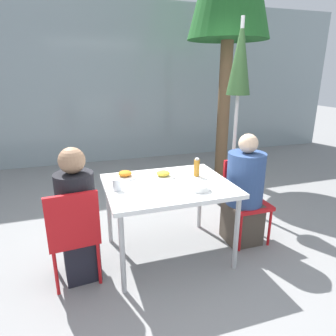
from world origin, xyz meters
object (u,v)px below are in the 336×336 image
object	(u,v)px
closed_umbrella	(239,73)
salad_bowl	(200,187)
person_right	(244,194)
drinking_cup	(117,185)
person_left	(78,218)
chair_left	(73,230)
bottle	(197,168)
chair_right	(244,194)

from	to	relation	value
closed_umbrella	salad_bowl	distance (m)	1.74
person_right	closed_umbrella	xyz separation A→B (m)	(0.36, 0.86, 1.17)
person_right	drinking_cup	size ratio (longest dim) A/B	11.64
person_left	drinking_cup	xyz separation A→B (m)	(0.35, 0.06, 0.24)
person_left	drinking_cup	size ratio (longest dim) A/B	11.73
closed_umbrella	chair_left	bearing A→B (deg)	-153.45
closed_umbrella	salad_bowl	bearing A→B (deg)	-131.33
bottle	salad_bowl	world-z (taller)	bottle
bottle	salad_bowl	distance (m)	0.38
chair_left	closed_umbrella	xyz separation A→B (m)	(2.04, 1.02, 1.21)
person_right	salad_bowl	bearing A→B (deg)	21.37
chair_left	bottle	world-z (taller)	bottle
chair_left	bottle	xyz separation A→B (m)	(1.19, 0.27, 0.34)
person_left	closed_umbrella	size ratio (longest dim) A/B	0.50
drinking_cup	salad_bowl	size ratio (longest dim) A/B	0.57
chair_left	person_right	xyz separation A→B (m)	(1.68, 0.16, 0.04)
person_left	salad_bowl	world-z (taller)	person_left
chair_left	chair_right	bearing A→B (deg)	2.46
chair_left	closed_umbrella	world-z (taller)	closed_umbrella
chair_left	person_right	bearing A→B (deg)	-0.00
chair_right	salad_bowl	size ratio (longest dim) A/B	4.94
chair_left	chair_right	xyz separation A→B (m)	(1.73, 0.24, 0.00)
chair_left	closed_umbrella	size ratio (longest dim) A/B	0.37
bottle	drinking_cup	bearing A→B (deg)	-170.81
bottle	closed_umbrella	bearing A→B (deg)	41.39
person_left	drinking_cup	distance (m)	0.43
drinking_cup	person_left	bearing A→B (deg)	-170.33
bottle	drinking_cup	size ratio (longest dim) A/B	1.83
drinking_cup	salad_bowl	bearing A→B (deg)	-17.92
chair_left	bottle	distance (m)	1.27
person_right	drinking_cup	bearing A→B (deg)	0.86
person_right	person_left	bearing A→B (deg)	2.82
person_right	salad_bowl	world-z (taller)	person_right
person_left	salad_bowl	size ratio (longest dim) A/B	6.74
chair_right	salad_bowl	distance (m)	0.78
chair_right	drinking_cup	xyz separation A→B (m)	(-1.34, -0.09, 0.30)
chair_left	closed_umbrella	distance (m)	2.58
chair_left	person_left	size ratio (longest dim) A/B	0.73
salad_bowl	chair_right	bearing A→B (deg)	25.51
bottle	salad_bowl	bearing A→B (deg)	-108.68
chair_right	person_right	bearing A→B (deg)	58.13
person_right	drinking_cup	xyz separation A→B (m)	(-1.29, -0.01, 0.26)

